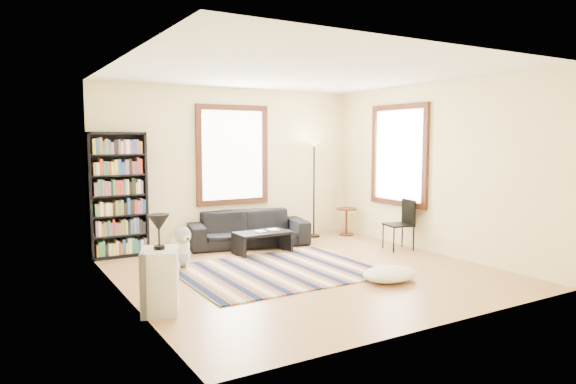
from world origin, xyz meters
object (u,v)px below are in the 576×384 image
bookshelf (118,195)px  white_cabinet (160,281)px  coffee_table (262,243)px  side_table (346,222)px  folding_chair (398,225)px  dog (177,247)px  floor_lamp (314,189)px  sofa (248,228)px  floor_cushion (389,274)px

bookshelf → white_cabinet: bookshelf is taller
bookshelf → coffee_table: bearing=-24.4°
side_table → folding_chair: 1.54m
dog → floor_lamp: bearing=11.4°
sofa → side_table: (2.11, -0.09, -0.04)m
floor_cushion → dog: (-2.19, 2.17, 0.21)m
sofa → white_cabinet: bearing=-119.9°
white_cabinet → coffee_table: bearing=62.2°
floor_lamp → folding_chair: 1.89m
bookshelf → floor_lamp: bookshelf is taller
bookshelf → coffee_table: 2.44m
side_table → floor_cushion: bearing=-117.2°
coffee_table → white_cabinet: (-2.32, -2.02, 0.17)m
sofa → white_cabinet: white_cabinet is taller
side_table → bookshelf: bearing=175.1°
sofa → floor_cushion: 3.10m
bookshelf → coffee_table: (2.10, -0.95, -0.82)m
folding_chair → dog: 3.73m
side_table → white_cabinet: (-4.50, -2.61, 0.08)m
coffee_table → side_table: bearing=15.0°
bookshelf → coffee_table: bookshelf is taller
dog → sofa: bearing=22.4°
white_cabinet → dog: white_cabinet is taller
bookshelf → side_table: bearing=-4.9°
floor_cushion → bookshelf: bearing=129.9°
bookshelf → dog: 1.45m
sofa → folding_chair: 2.62m
folding_chair → bookshelf: bearing=167.6°
coffee_table → floor_lamp: (1.54, 0.78, 0.75)m
floor_cushion → folding_chair: 2.06m
coffee_table → floor_cushion: size_ratio=1.16×
floor_cushion → folding_chair: bearing=44.1°
floor_cushion → dog: dog is taller
bookshelf → floor_lamp: 3.64m
sofa → dog: (-1.59, -0.87, 0.00)m
side_table → dog: (-3.70, -0.77, 0.04)m
coffee_table → dog: size_ratio=1.46×
coffee_table → floor_cushion: coffee_table is taller
floor_lamp → side_table: floor_lamp is taller
side_table → dog: 3.78m
coffee_table → folding_chair: (2.13, -0.94, 0.25)m
sofa → dog: 1.81m
sofa → floor_lamp: floor_lamp is taller
floor_lamp → side_table: (0.64, -0.19, -0.66)m
floor_cushion → floor_lamp: 3.36m
folding_chair → dog: folding_chair is taller
coffee_table → white_cabinet: white_cabinet is taller
bookshelf → floor_cushion: (2.77, -3.31, -0.90)m
floor_cushion → white_cabinet: white_cabinet is taller
folding_chair → floor_cushion: bearing=-124.1°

